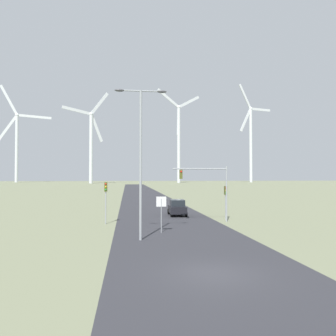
% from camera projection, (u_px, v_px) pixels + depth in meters
% --- Properties ---
extents(ground_plane, '(600.00, 600.00, 0.00)m').
position_uv_depth(ground_plane, '(213.00, 273.00, 15.24)').
color(ground_plane, '#757A5B').
extents(road_surface, '(10.00, 240.00, 0.01)m').
position_uv_depth(road_surface, '(148.00, 200.00, 62.85)').
color(road_surface, '#2D2D33').
rests_on(road_surface, ground).
extents(streetlamp, '(3.74, 0.32, 10.74)m').
position_uv_depth(streetlamp, '(141.00, 146.00, 23.32)').
color(streetlamp, '#93999E').
rests_on(streetlamp, ground).
extents(stop_sign_near, '(0.81, 0.07, 2.89)m').
position_uv_depth(stop_sign_near, '(161.00, 207.00, 26.28)').
color(stop_sign_near, '#93999E').
rests_on(stop_sign_near, ground).
extents(traffic_light_post_near_left, '(0.28, 0.34, 3.98)m').
position_uv_depth(traffic_light_post_near_left, '(106.00, 193.00, 31.10)').
color(traffic_light_post_near_left, '#93999E').
rests_on(traffic_light_post_near_left, ground).
extents(traffic_light_post_near_right, '(0.28, 0.34, 3.50)m').
position_uv_depth(traffic_light_post_near_right, '(226.00, 195.00, 33.98)').
color(traffic_light_post_near_right, '#93999E').
rests_on(traffic_light_post_near_right, ground).
extents(traffic_light_mast_overhead, '(5.48, 0.35, 5.52)m').
position_uv_depth(traffic_light_mast_overhead, '(207.00, 181.00, 32.34)').
color(traffic_light_mast_overhead, '#93999E').
rests_on(traffic_light_mast_overhead, ground).
extents(car_approaching, '(1.95, 4.16, 1.83)m').
position_uv_depth(car_approaching, '(177.00, 208.00, 37.74)').
color(car_approaching, black).
rests_on(car_approaching, ground).
extents(wind_turbine_far_left, '(36.74, 8.55, 71.29)m').
position_uv_depth(wind_turbine_far_left, '(17.00, 140.00, 240.62)').
color(wind_turbine_far_left, silver).
rests_on(wind_turbine_far_left, ground).
extents(wind_turbine_left, '(26.98, 15.03, 59.26)m').
position_uv_depth(wind_turbine_left, '(91.00, 140.00, 206.49)').
color(wind_turbine_left, silver).
rests_on(wind_turbine_left, ground).
extents(wind_turbine_center, '(31.42, 14.19, 62.73)m').
position_uv_depth(wind_turbine_center, '(179.00, 137.00, 223.86)').
color(wind_turbine_center, silver).
rests_on(wind_turbine_center, ground).
extents(wind_turbine_right, '(29.04, 11.78, 72.34)m').
position_uv_depth(wind_turbine_right, '(251.00, 138.00, 243.65)').
color(wind_turbine_right, silver).
rests_on(wind_turbine_right, ground).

